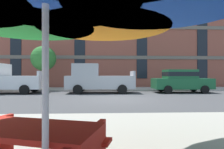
% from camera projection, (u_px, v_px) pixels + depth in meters
% --- Properties ---
extents(ground_plane, '(120.00, 120.00, 0.00)m').
position_uv_depth(ground_plane, '(117.00, 99.00, 10.69)').
color(ground_plane, '#424244').
extents(sidewalk_far, '(56.00, 3.60, 0.12)m').
position_uv_depth(sidewalk_far, '(112.00, 89.00, 17.48)').
color(sidewalk_far, '#B2ADA3').
rests_on(sidewalk_far, ground).
extents(apartment_building, '(38.94, 12.08, 12.80)m').
position_uv_depth(apartment_building, '(109.00, 38.00, 25.68)').
color(apartment_building, '#934C3D').
rests_on(apartment_building, ground).
extents(pickup_white, '(5.10, 2.12, 2.20)m').
position_uv_depth(pickup_white, '(5.00, 80.00, 14.02)').
color(pickup_white, silver).
rests_on(pickup_white, ground).
extents(pickup_silver, '(5.10, 2.12, 2.20)m').
position_uv_depth(pickup_silver, '(97.00, 79.00, 14.33)').
color(pickup_silver, '#A8AAB2').
rests_on(pickup_silver, ground).
extents(sedan_green, '(4.40, 1.98, 1.78)m').
position_uv_depth(sedan_green, '(181.00, 80.00, 14.62)').
color(sedan_green, '#195933').
rests_on(sedan_green, ground).
extents(street_tree_left, '(2.20, 2.20, 3.94)m').
position_uv_depth(street_tree_left, '(44.00, 58.00, 16.87)').
color(street_tree_left, '#4C3823').
rests_on(street_tree_left, ground).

